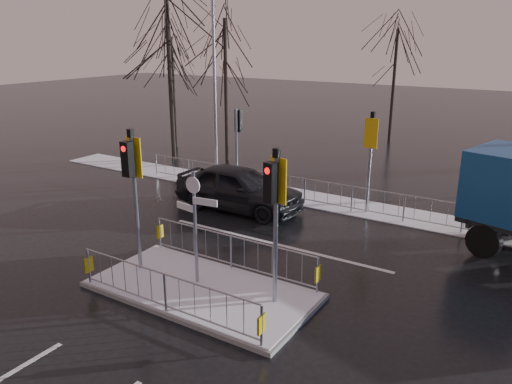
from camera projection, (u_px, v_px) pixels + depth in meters
The scene contains 11 objects.
ground at pixel (202, 292), 13.20m from camera, with size 120.00×120.00×0.00m, color black.
snow_verge at pixel (333, 203), 20.15m from camera, with size 30.00×2.00×0.04m, color white.
lane_markings at pixel (194, 297), 12.93m from camera, with size 8.00×11.38×0.01m.
traffic_island at pixel (201, 278), 13.10m from camera, with size 6.00×3.04×4.15m.
far_kerb_fixtures at pixel (336, 184), 19.29m from camera, with size 18.00×0.65×3.83m.
car_far_lane at pixel (239, 188), 19.26m from camera, with size 2.06×5.12×1.74m, color black.
tree_near_a at pixel (168, 43), 25.59m from camera, with size 4.75×4.75×8.97m.
tree_near_b at pixel (225, 63), 25.82m from camera, with size 4.00×4.00×7.55m.
tree_near_c at pixel (173, 71), 29.10m from camera, with size 3.50×3.50×6.61m.
tree_far_a at pixel (395, 64), 30.56m from camera, with size 3.75×3.75×7.08m.
street_lamp_left at pixel (216, 81), 22.80m from camera, with size 1.25×0.18×8.20m.
Camera 1 is at (7.48, -9.24, 6.48)m, focal length 35.00 mm.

